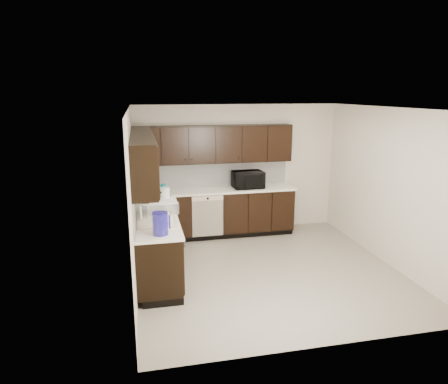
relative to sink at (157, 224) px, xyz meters
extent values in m
plane|color=gray|center=(1.68, 0.01, -0.88)|extent=(4.00, 4.00, 0.00)
plane|color=white|center=(1.68, 0.01, 1.62)|extent=(4.00, 4.00, 0.00)
cube|color=beige|center=(1.68, 2.01, 0.37)|extent=(4.00, 0.02, 2.50)
cube|color=beige|center=(-0.32, 0.01, 0.37)|extent=(0.02, 4.00, 2.50)
cube|color=beige|center=(3.68, 0.01, 0.37)|extent=(0.02, 4.00, 2.50)
cube|color=beige|center=(1.68, -1.99, 0.37)|extent=(4.00, 0.02, 2.50)
cube|color=black|center=(1.18, 1.71, -0.43)|extent=(3.00, 0.60, 0.90)
cube|color=black|center=(-0.02, 0.31, -0.43)|extent=(0.60, 2.20, 0.90)
cube|color=black|center=(1.18, 1.74, -0.83)|extent=(3.00, 0.54, 0.10)
cube|color=black|center=(0.01, 0.31, -0.83)|extent=(0.54, 2.20, 0.10)
cube|color=white|center=(1.18, 1.71, 0.04)|extent=(3.03, 0.63, 0.04)
cube|color=white|center=(-0.02, 0.31, 0.04)|extent=(0.63, 2.23, 0.04)
cube|color=white|center=(1.18, 2.00, 0.30)|extent=(3.00, 0.02, 0.48)
cube|color=white|center=(-0.31, 0.61, 0.30)|extent=(0.02, 2.80, 0.48)
cube|color=black|center=(1.18, 1.85, 0.89)|extent=(3.00, 0.33, 0.70)
cube|color=black|center=(-0.15, 0.45, 0.89)|extent=(0.33, 2.47, 0.70)
cube|color=beige|center=(0.98, 1.42, -0.38)|extent=(0.58, 0.02, 0.78)
cube|color=beige|center=(0.98, 1.42, -0.04)|extent=(0.58, 0.03, 0.08)
cylinder|color=black|center=(0.98, 1.40, -0.04)|extent=(0.04, 0.02, 0.04)
cube|color=beige|center=(0.00, 0.01, 0.06)|extent=(0.54, 0.82, 0.03)
cube|color=beige|center=(0.00, -0.19, -0.02)|extent=(0.42, 0.34, 0.16)
cube|color=beige|center=(0.00, 0.21, -0.02)|extent=(0.42, 0.34, 0.16)
cylinder|color=silver|center=(-0.22, 0.01, 0.19)|extent=(0.03, 0.03, 0.26)
cylinder|color=silver|center=(-0.17, 0.01, 0.31)|extent=(0.14, 0.02, 0.02)
cylinder|color=#B2B2B7|center=(0.00, -0.19, 0.01)|extent=(0.20, 0.20, 0.10)
imported|color=black|center=(1.80, 1.65, 0.22)|extent=(0.59, 0.42, 0.32)
imported|color=gray|center=(0.15, -0.26, 0.16)|extent=(0.11, 0.11, 0.19)
imported|color=gray|center=(-0.11, 0.97, 0.17)|extent=(0.10, 0.10, 0.21)
cube|color=silver|center=(-0.07, 1.71, 0.18)|extent=(0.39, 0.30, 0.24)
cube|color=silver|center=(0.07, 0.34, 0.15)|extent=(0.55, 0.46, 0.19)
cylinder|color=#160F8E|center=(0.02, -0.60, 0.21)|extent=(0.25, 0.25, 0.30)
cylinder|color=#0C7889|center=(0.19, 1.36, 0.17)|extent=(0.10, 0.10, 0.22)
cylinder|color=silver|center=(0.16, 0.54, 0.23)|extent=(0.20, 0.20, 0.34)
camera|label=1|loc=(-0.19, -5.52, 1.85)|focal=32.00mm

